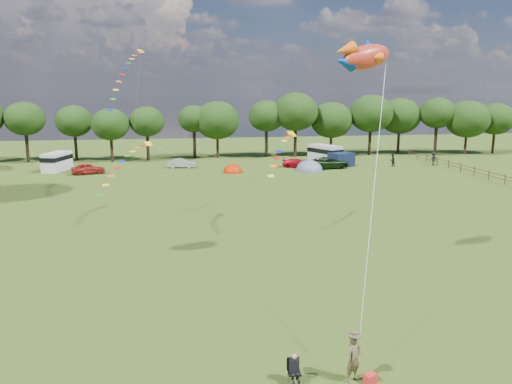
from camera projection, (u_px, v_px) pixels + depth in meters
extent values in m
plane|color=#1D300D|center=(281.00, 298.00, 25.74)|extent=(180.00, 180.00, 0.00)
cylinder|color=black|center=(27.00, 148.00, 74.83)|extent=(0.49, 0.49, 4.25)
ellipsoid|color=black|center=(25.00, 119.00, 73.96)|extent=(5.86, 5.86, 4.98)
cylinder|color=black|center=(76.00, 148.00, 76.56)|extent=(0.47, 0.47, 3.90)
ellipsoid|color=black|center=(74.00, 121.00, 75.76)|extent=(5.58, 5.58, 4.74)
cylinder|color=black|center=(112.00, 150.00, 74.56)|extent=(0.44, 0.44, 3.56)
ellipsoid|color=black|center=(110.00, 124.00, 73.79)|extent=(5.56, 5.56, 4.73)
cylinder|color=black|center=(148.00, 148.00, 76.30)|extent=(0.47, 0.47, 3.95)
ellipsoid|color=black|center=(147.00, 121.00, 75.51)|extent=(5.33, 5.33, 4.53)
cylinder|color=black|center=(195.00, 144.00, 79.16)|extent=(0.50, 0.50, 4.33)
ellipsoid|color=black|center=(194.00, 119.00, 78.35)|extent=(4.95, 4.95, 4.21)
cylinder|color=black|center=(218.00, 147.00, 79.39)|extent=(0.43, 0.43, 3.31)
ellipsoid|color=black|center=(217.00, 120.00, 78.54)|extent=(7.03, 7.03, 5.98)
cylinder|color=black|center=(266.00, 143.00, 80.79)|extent=(0.50, 0.50, 4.36)
ellipsoid|color=black|center=(266.00, 116.00, 79.92)|extent=(5.84, 5.84, 4.97)
cylinder|color=black|center=(295.00, 143.00, 80.67)|extent=(0.51, 0.51, 4.55)
ellipsoid|color=black|center=(296.00, 112.00, 79.68)|extent=(7.15, 7.15, 6.08)
cylinder|color=black|center=(331.00, 146.00, 82.49)|extent=(0.42, 0.42, 3.21)
ellipsoid|color=black|center=(332.00, 120.00, 81.65)|extent=(6.90, 6.90, 5.86)
cylinder|color=black|center=(370.00, 142.00, 82.79)|extent=(0.48, 0.48, 4.17)
ellipsoid|color=black|center=(371.00, 113.00, 81.84)|extent=(7.16, 7.16, 6.09)
cylinder|color=black|center=(398.00, 142.00, 85.67)|extent=(0.45, 0.45, 3.66)
ellipsoid|color=black|center=(400.00, 116.00, 84.78)|extent=(7.05, 7.05, 5.99)
cylinder|color=black|center=(435.00, 140.00, 84.01)|extent=(0.52, 0.52, 4.65)
ellipsoid|color=black|center=(437.00, 113.00, 83.10)|extent=(5.96, 5.96, 5.06)
cylinder|color=black|center=(465.00, 145.00, 83.64)|extent=(0.42, 0.42, 3.19)
ellipsoid|color=black|center=(468.00, 119.00, 82.78)|extent=(7.23, 7.23, 6.14)
cylinder|color=black|center=(493.00, 143.00, 84.85)|extent=(0.44, 0.44, 3.52)
ellipsoid|color=black|center=(495.00, 119.00, 84.04)|extent=(6.22, 6.22, 5.28)
cylinder|color=#472D19|center=(505.00, 179.00, 56.87)|extent=(0.12, 0.12, 1.20)
cylinder|color=#472D19|center=(489.00, 175.00, 59.77)|extent=(0.12, 0.12, 1.20)
cylinder|color=#472D19|center=(497.00, 174.00, 58.25)|extent=(0.08, 3.00, 0.08)
cylinder|color=#472D19|center=(497.00, 178.00, 58.33)|extent=(0.08, 3.00, 0.08)
cylinder|color=#472D19|center=(474.00, 171.00, 62.67)|extent=(0.12, 0.12, 1.20)
cylinder|color=#472D19|center=(482.00, 170.00, 61.15)|extent=(0.08, 3.00, 0.08)
cylinder|color=#472D19|center=(481.00, 173.00, 61.23)|extent=(0.08, 3.00, 0.08)
cylinder|color=#472D19|center=(461.00, 168.00, 65.57)|extent=(0.12, 0.12, 1.20)
cylinder|color=#472D19|center=(468.00, 167.00, 64.05)|extent=(0.08, 3.00, 0.08)
cylinder|color=#472D19|center=(467.00, 170.00, 64.13)|extent=(0.08, 3.00, 0.08)
cylinder|color=#472D19|center=(448.00, 164.00, 68.47)|extent=(0.12, 0.12, 1.20)
cylinder|color=#472D19|center=(455.00, 163.00, 66.95)|extent=(0.08, 3.00, 0.08)
cylinder|color=#472D19|center=(454.00, 166.00, 67.03)|extent=(0.08, 3.00, 0.08)
cylinder|color=#472D19|center=(437.00, 161.00, 71.37)|extent=(0.12, 0.12, 1.20)
cylinder|color=#472D19|center=(443.00, 160.00, 69.85)|extent=(0.08, 3.00, 0.08)
cylinder|color=#472D19|center=(443.00, 163.00, 69.93)|extent=(0.08, 3.00, 0.08)
cylinder|color=#472D19|center=(427.00, 159.00, 74.27)|extent=(0.12, 0.12, 1.20)
cylinder|color=#472D19|center=(432.00, 158.00, 72.75)|extent=(0.08, 3.00, 0.08)
cylinder|color=#472D19|center=(432.00, 160.00, 72.83)|extent=(0.08, 3.00, 0.08)
cylinder|color=#472D19|center=(417.00, 156.00, 77.17)|extent=(0.12, 0.12, 1.20)
cylinder|color=#472D19|center=(422.00, 155.00, 75.65)|extent=(0.08, 3.00, 0.08)
cylinder|color=#472D19|center=(422.00, 158.00, 75.73)|extent=(0.08, 3.00, 0.08)
cylinder|color=#472D19|center=(408.00, 154.00, 80.07)|extent=(0.12, 0.12, 1.20)
cylinder|color=#472D19|center=(413.00, 153.00, 78.55)|extent=(0.08, 3.00, 0.08)
cylinder|color=#472D19|center=(413.00, 155.00, 78.63)|extent=(0.08, 3.00, 0.08)
imported|color=#A1201A|center=(88.00, 169.00, 63.99)|extent=(4.58, 2.79, 1.43)
imported|color=#9FA2A7|center=(182.00, 163.00, 69.18)|extent=(3.71, 1.77, 1.26)
imported|color=#AD0515|center=(297.00, 163.00, 69.54)|extent=(4.33, 3.21, 1.20)
imported|color=black|center=(329.00, 163.00, 68.68)|extent=(6.06, 3.40, 1.57)
cube|color=silver|center=(57.00, 162.00, 66.65)|extent=(3.28, 5.28, 2.45)
cube|color=black|center=(57.00, 158.00, 66.55)|extent=(3.35, 5.38, 0.58)
cylinder|color=black|center=(52.00, 170.00, 65.32)|extent=(0.73, 0.42, 0.69)
cylinder|color=black|center=(63.00, 166.00, 68.33)|extent=(0.73, 0.42, 0.69)
cube|color=#BBBBBD|center=(325.00, 154.00, 73.58)|extent=(4.26, 5.79, 2.67)
cube|color=black|center=(325.00, 150.00, 73.48)|extent=(4.35, 5.91, 0.63)
cylinder|color=black|center=(332.00, 162.00, 72.41)|extent=(0.80, 0.56, 0.75)
cylinder|color=black|center=(317.00, 159.00, 75.14)|extent=(0.80, 0.56, 0.75)
ellipsoid|color=#C02200|center=(233.00, 172.00, 65.59)|extent=(2.56, 2.94, 2.10)
cylinder|color=#C02200|center=(233.00, 172.00, 65.59)|extent=(2.68, 2.68, 0.08)
ellipsoid|color=slate|center=(309.00, 170.00, 67.09)|extent=(3.52, 4.05, 2.75)
cylinder|color=slate|center=(309.00, 170.00, 67.08)|extent=(3.70, 3.70, 0.08)
cube|color=#111B37|center=(341.00, 159.00, 70.77)|extent=(3.67, 3.29, 1.91)
imported|color=brown|center=(354.00, 358.00, 18.22)|extent=(0.79, 0.70, 1.82)
cylinder|color=#99999E|center=(290.00, 382.00, 17.99)|extent=(0.02, 0.02, 0.41)
cylinder|color=#99999E|center=(301.00, 381.00, 18.06)|extent=(0.02, 0.02, 0.41)
cylinder|color=#99999E|center=(288.00, 376.00, 18.38)|extent=(0.02, 0.02, 0.41)
cylinder|color=#99999E|center=(298.00, 375.00, 18.44)|extent=(0.02, 0.02, 0.41)
cube|color=black|center=(294.00, 373.00, 18.18)|extent=(0.50, 0.49, 0.04)
cube|color=black|center=(293.00, 363.00, 18.33)|extent=(0.47, 0.08, 0.49)
cube|color=black|center=(294.00, 365.00, 18.15)|extent=(0.36, 0.24, 0.52)
sphere|color=tan|center=(294.00, 357.00, 18.06)|extent=(0.20, 0.20, 0.20)
cube|color=red|center=(370.00, 378.00, 18.27)|extent=(0.56, 0.48, 0.34)
ellipsoid|color=red|center=(366.00, 57.00, 27.42)|extent=(3.61, 2.26, 1.95)
ellipsoid|color=yellow|center=(366.00, 60.00, 27.45)|extent=(2.26, 1.39, 1.07)
cone|color=orange|center=(345.00, 50.00, 26.69)|extent=(1.41, 1.19, 1.03)
cone|color=#0038B8|center=(344.00, 62.00, 26.81)|extent=(1.41, 1.19, 1.03)
cone|color=#0038B8|center=(368.00, 45.00, 27.34)|extent=(0.95, 1.05, 0.87)
sphere|color=white|center=(378.00, 55.00, 28.23)|extent=(0.33, 0.33, 0.33)
sphere|color=black|center=(379.00, 55.00, 28.31)|extent=(0.16, 0.16, 0.16)
cube|color=orange|center=(141.00, 51.00, 49.22)|extent=(0.83, 0.82, 0.39)
cube|color=red|center=(138.00, 53.00, 48.74)|extent=(0.58, 0.56, 0.11)
cube|color=orange|center=(135.00, 56.00, 48.27)|extent=(0.58, 0.56, 0.12)
cube|color=yellow|center=(132.00, 59.00, 47.82)|extent=(0.58, 0.55, 0.13)
cube|color=#198C1E|center=(128.00, 63.00, 47.38)|extent=(0.58, 0.55, 0.14)
cube|color=#0C1EB2|center=(125.00, 68.00, 46.96)|extent=(0.57, 0.55, 0.15)
cube|color=red|center=(122.00, 75.00, 46.55)|extent=(0.57, 0.54, 0.16)
cube|color=orange|center=(119.00, 82.00, 46.16)|extent=(0.57, 0.54, 0.17)
cube|color=yellow|center=(116.00, 90.00, 45.79)|extent=(0.56, 0.53, 0.18)
cube|color=#198C1E|center=(113.00, 99.00, 45.43)|extent=(0.56, 0.53, 0.18)
cube|color=#0C1EB2|center=(110.00, 109.00, 45.09)|extent=(0.55, 0.52, 0.19)
cube|color=yellow|center=(148.00, 144.00, 42.54)|extent=(0.75, 0.72, 0.35)
cube|color=red|center=(143.00, 146.00, 42.06)|extent=(0.56, 0.45, 0.10)
cube|color=orange|center=(138.00, 148.00, 41.59)|extent=(0.56, 0.45, 0.11)
cube|color=yellow|center=(133.00, 151.00, 41.13)|extent=(0.56, 0.45, 0.12)
cube|color=#198C1E|center=(128.00, 156.00, 40.69)|extent=(0.56, 0.44, 0.13)
cube|color=#0C1EB2|center=(122.00, 161.00, 40.27)|extent=(0.55, 0.44, 0.14)
cube|color=red|center=(117.00, 168.00, 39.86)|extent=(0.55, 0.44, 0.14)
cube|color=orange|center=(111.00, 176.00, 39.47)|extent=(0.55, 0.43, 0.15)
cube|color=yellow|center=(106.00, 185.00, 39.10)|extent=(0.54, 0.43, 0.16)
cube|color=#198C1E|center=(100.00, 195.00, 38.74)|extent=(0.54, 0.42, 0.17)
cube|color=#CEDA09|center=(292.00, 134.00, 38.95)|extent=(0.87, 0.85, 0.41)
cube|color=red|center=(289.00, 136.00, 38.39)|extent=(0.64, 0.55, 0.11)
cube|color=orange|center=(287.00, 138.00, 37.84)|extent=(0.63, 0.55, 0.13)
cube|color=yellow|center=(285.00, 141.00, 37.31)|extent=(0.63, 0.54, 0.14)
cube|color=#198C1E|center=(282.00, 145.00, 36.79)|extent=(0.63, 0.54, 0.15)
cube|color=#0C1EB2|center=(279.00, 151.00, 36.29)|extent=(0.63, 0.54, 0.16)
cube|color=red|center=(276.00, 158.00, 35.80)|extent=(0.62, 0.53, 0.17)
cube|color=orange|center=(274.00, 166.00, 35.33)|extent=(0.62, 0.53, 0.18)
cube|color=yellow|center=(271.00, 176.00, 34.88)|extent=(0.62, 0.52, 0.19)
imported|color=black|center=(392.00, 160.00, 70.27)|extent=(1.00, 0.78, 1.80)
imported|color=black|center=(433.00, 159.00, 71.63)|extent=(1.27, 0.71, 1.87)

